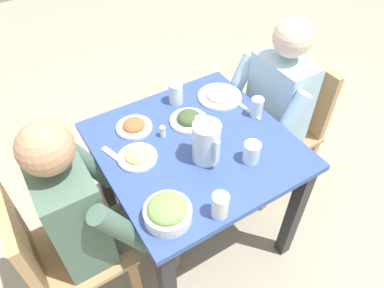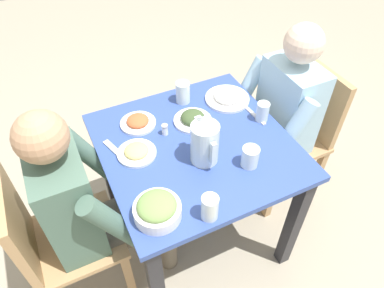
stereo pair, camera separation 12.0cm
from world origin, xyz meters
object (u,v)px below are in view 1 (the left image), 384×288
at_px(salad_bowl, 168,212).
at_px(water_glass_far_right, 176,93).
at_px(diner_near, 97,212).
at_px(plate_rice_curry, 134,126).
at_px(diner_far, 265,114).
at_px(chair_near, 58,252).
at_px(plate_yoghurt, 220,95).
at_px(salt_shaker, 163,132).
at_px(chair_far, 287,121).
at_px(plate_fries, 137,156).
at_px(plate_dolmas, 189,119).
at_px(water_glass_center, 252,152).
at_px(water_glass_near_left, 257,107).
at_px(water_pitcher, 206,142).
at_px(dining_table, 195,163).
at_px(water_glass_far_left, 220,205).

distance_m(salad_bowl, water_glass_far_right, 0.70).
relative_size(diner_near, plate_rice_curry, 6.77).
bearing_deg(diner_far, water_glass_far_right, -116.90).
height_order(chair_near, plate_yoghurt, chair_near).
xyz_separation_m(chair_near, salt_shaker, (-0.14, 0.61, 0.29)).
distance_m(diner_near, salt_shaker, 0.45).
bearing_deg(chair_far, plate_fries, -87.85).
bearing_deg(water_glass_far_right, salad_bowl, -32.52).
distance_m(chair_near, salt_shaker, 0.69).
relative_size(plate_dolmas, salt_shaker, 3.43).
relative_size(water_glass_far_right, water_glass_center, 1.18).
xyz_separation_m(plate_fries, water_glass_near_left, (0.04, 0.62, 0.03)).
relative_size(chair_near, water_pitcher, 4.52).
xyz_separation_m(dining_table, salt_shaker, (-0.12, -0.10, 0.16)).
bearing_deg(diner_near, dining_table, 92.95).
bearing_deg(water_pitcher, plate_dolmas, 165.71).
distance_m(chair_near, plate_yoghurt, 1.06).
height_order(chair_near, water_pitcher, water_pitcher).
bearing_deg(salt_shaker, diner_far, 87.13).
xyz_separation_m(chair_far, water_glass_near_left, (0.08, -0.35, 0.31)).
xyz_separation_m(plate_yoghurt, water_glass_far_left, (0.59, -0.41, 0.03)).
relative_size(salad_bowl, water_glass_center, 1.92).
distance_m(chair_near, water_glass_near_left, 1.11).
bearing_deg(chair_near, plate_yoghurt, 103.68).
bearing_deg(dining_table, water_glass_near_left, 91.55).
bearing_deg(salt_shaker, water_glass_center, 36.99).
bearing_deg(water_glass_center, diner_near, -105.95).
bearing_deg(dining_table, water_glass_far_left, -18.65).
bearing_deg(water_glass_far_right, chair_near, -67.14).
bearing_deg(water_pitcher, water_glass_far_right, 168.05).
bearing_deg(water_glass_center, water_glass_far_left, -60.25).
xyz_separation_m(plate_rice_curry, water_glass_far_left, (0.61, 0.07, 0.04)).
distance_m(salad_bowl, plate_dolmas, 0.55).
bearing_deg(diner_far, water_glass_center, -49.76).
bearing_deg(water_glass_center, diner_far, 130.24).
relative_size(dining_table, salad_bowl, 4.64).
bearing_deg(plate_yoghurt, water_glass_far_left, -35.12).
bearing_deg(salad_bowl, plate_fries, 174.03).
bearing_deg(dining_table, salad_bowl, -46.45).
xyz_separation_m(water_glass_far_left, salt_shaker, (-0.49, 0.02, -0.03)).
distance_m(salad_bowl, plate_fries, 0.34).
bearing_deg(plate_fries, plate_yoghurt, 106.65).
xyz_separation_m(water_pitcher, salad_bowl, (0.18, -0.29, -0.05)).
relative_size(water_pitcher, salt_shaker, 3.52).
distance_m(water_glass_near_left, water_glass_far_left, 0.62).
distance_m(diner_far, salt_shaker, 0.62).
bearing_deg(diner_near, water_glass_near_left, 92.37).
distance_m(diner_far, plate_dolmas, 0.48).
distance_m(plate_rice_curry, water_glass_near_left, 0.60).
bearing_deg(plate_dolmas, water_glass_center, 15.38).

